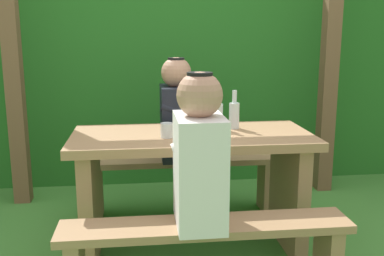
{
  "coord_description": "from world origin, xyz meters",
  "views": [
    {
      "loc": [
        -0.3,
        -2.55,
        1.32
      ],
      "look_at": [
        0.0,
        0.0,
        0.77
      ],
      "focal_mm": 42.2,
      "sensor_mm": 36.0,
      "label": 1
    }
  ],
  "objects": [
    {
      "name": "cell_phone",
      "position": [
        0.11,
        -0.1,
        0.74
      ],
      "size": [
        0.13,
        0.16,
        0.01
      ],
      "primitive_type": "cube",
      "rotation": [
        0.0,
        0.0,
        -0.52
      ],
      "color": "black",
      "rests_on": "picnic_table"
    },
    {
      "name": "drinking_glass",
      "position": [
        -0.15,
        -0.08,
        0.77
      ],
      "size": [
        0.07,
        0.07,
        0.08
      ],
      "primitive_type": "cylinder",
      "color": "silver",
      "rests_on": "picnic_table"
    },
    {
      "name": "picnic_table",
      "position": [
        0.0,
        0.0,
        0.5
      ],
      "size": [
        1.4,
        0.64,
        0.73
      ],
      "color": "#9E7A51",
      "rests_on": "ground_plane"
    },
    {
      "name": "person_white_shirt",
      "position": [
        -0.03,
        -0.57,
        0.76
      ],
      "size": [
        0.25,
        0.35,
        0.72
      ],
      "color": "white",
      "rests_on": "bench_near"
    },
    {
      "name": "bottle_left",
      "position": [
        0.03,
        0.1,
        0.82
      ],
      "size": [
        0.06,
        0.06,
        0.22
      ],
      "color": "silver",
      "rests_on": "picnic_table"
    },
    {
      "name": "hedge_backdrop",
      "position": [
        0.0,
        1.76,
        0.95
      ],
      "size": [
        6.4,
        0.96,
        1.91
      ],
      "primitive_type": "cube",
      "color": "#236720",
      "rests_on": "ground_plane"
    },
    {
      "name": "pergola_post_right",
      "position": [
        1.23,
        0.96,
        1.04
      ],
      "size": [
        0.12,
        0.12,
        2.09
      ],
      "primitive_type": "cube",
      "color": "brown",
      "rests_on": "ground_plane"
    },
    {
      "name": "pergola_post_left",
      "position": [
        -1.23,
        0.96,
        1.04
      ],
      "size": [
        0.12,
        0.12,
        2.09
      ],
      "primitive_type": "cube",
      "color": "brown",
      "rests_on": "ground_plane"
    },
    {
      "name": "bottle_center",
      "position": [
        0.27,
        0.11,
        0.82
      ],
      "size": [
        0.06,
        0.06,
        0.24
      ],
      "color": "silver",
      "rests_on": "picnic_table"
    },
    {
      "name": "bench_far",
      "position": [
        0.0,
        0.57,
        0.31
      ],
      "size": [
        1.4,
        0.24,
        0.43
      ],
      "color": "#9E7A51",
      "rests_on": "ground_plane"
    },
    {
      "name": "person_black_coat",
      "position": [
        -0.04,
        0.57,
        0.76
      ],
      "size": [
        0.25,
        0.35,
        0.72
      ],
      "color": "black",
      "rests_on": "bench_far"
    },
    {
      "name": "bench_near",
      "position": [
        0.0,
        -0.57,
        0.31
      ],
      "size": [
        1.4,
        0.24,
        0.43
      ],
      "color": "#9E7A51",
      "rests_on": "ground_plane"
    },
    {
      "name": "bottle_right",
      "position": [
        0.17,
        0.1,
        0.82
      ],
      "size": [
        0.07,
        0.07,
        0.23
      ],
      "color": "silver",
      "rests_on": "picnic_table"
    },
    {
      "name": "ground_plane",
      "position": [
        0.0,
        0.0,
        0.0
      ],
      "size": [
        12.0,
        12.0,
        0.0
      ],
      "primitive_type": "plane",
      "color": "#408333"
    }
  ]
}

